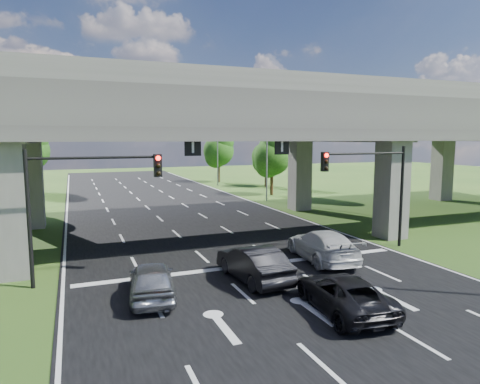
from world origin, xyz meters
TOP-DOWN VIEW (x-y plane):
  - ground at (0.00, 0.00)m, footprint 160.00×160.00m
  - road at (0.00, 10.00)m, footprint 18.00×120.00m
  - overpass at (0.00, 12.00)m, footprint 80.00×15.00m
  - signal_right at (7.82, 3.94)m, footprint 5.76×0.54m
  - signal_left at (-7.82, 3.94)m, footprint 5.76×0.54m
  - streetlight_far at (10.10, 24.00)m, footprint 3.38×0.25m
  - streetlight_beyond at (10.10, 40.00)m, footprint 3.38×0.25m
  - tree_left_near at (-13.95, 26.00)m, footprint 4.50×4.50m
  - tree_left_far at (-12.95, 42.00)m, footprint 4.80×4.80m
  - tree_right_near at (13.05, 28.00)m, footprint 4.20×4.20m
  - tree_right_mid at (16.05, 36.00)m, footprint 3.91×3.90m
  - tree_right_far at (12.05, 44.00)m, footprint 4.50×4.50m
  - car_silver at (-5.40, 0.86)m, footprint 2.36×4.60m
  - car_dark at (-0.73, 1.36)m, footprint 2.02×4.92m
  - car_white at (3.94, 3.00)m, footprint 2.84×5.71m
  - car_trailing at (1.02, -3.09)m, footprint 2.78×5.08m

SIDE VIEW (x-z plane):
  - ground at x=0.00m, z-range 0.00..0.00m
  - road at x=0.00m, z-range 0.00..0.03m
  - car_trailing at x=1.02m, z-range 0.03..1.38m
  - car_silver at x=-5.40m, z-range 0.03..1.53m
  - car_dark at x=-0.73m, z-range 0.03..1.62m
  - car_white at x=3.94m, z-range 0.03..1.63m
  - tree_right_mid at x=16.05m, z-range 0.79..7.55m
  - signal_right at x=7.82m, z-range 1.19..7.19m
  - signal_left at x=-7.82m, z-range 1.19..7.19m
  - tree_right_near at x=13.05m, z-range 0.86..8.14m
  - tree_left_near at x=-13.95m, z-range 0.92..8.72m
  - tree_right_far at x=12.05m, z-range 0.92..8.72m
  - tree_left_far at x=-12.95m, z-range 0.98..9.30m
  - streetlight_far at x=10.10m, z-range 0.85..10.85m
  - streetlight_beyond at x=10.10m, z-range 0.85..10.85m
  - overpass at x=0.00m, z-range 2.92..12.92m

